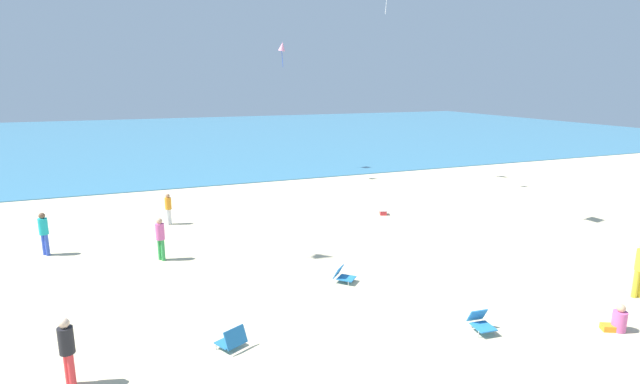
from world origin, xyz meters
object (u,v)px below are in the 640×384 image
at_px(beach_chair_far_left, 343,275).
at_px(beach_chair_near_camera, 481,322).
at_px(person_5, 44,231).
at_px(person_4, 67,348).
at_px(kite_pink, 282,47).
at_px(beach_chair_far_right, 232,339).
at_px(cooler_box, 383,212).
at_px(person_1, 168,207).
at_px(person_2, 618,321).
at_px(person_0, 160,236).

relative_size(beach_chair_far_left, beach_chair_near_camera, 1.13).
bearing_deg(person_5, person_4, 59.00).
bearing_deg(person_4, kite_pink, 30.45).
relative_size(beach_chair_far_right, person_4, 0.51).
bearing_deg(cooler_box, beach_chair_far_right, -134.88).
distance_m(cooler_box, person_1, 10.03).
height_order(beach_chair_far_right, person_5, person_5).
relative_size(beach_chair_far_right, person_5, 0.48).
xyz_separation_m(beach_chair_far_left, person_2, (5.26, -5.52, 0.04)).
relative_size(beach_chair_far_right, person_2, 1.06).
xyz_separation_m(beach_chair_far_left, person_0, (-5.24, 4.25, 0.68)).
bearing_deg(person_0, beach_chair_near_camera, 95.69).
relative_size(person_2, person_4, 0.48).
distance_m(beach_chair_near_camera, person_1, 14.63).
xyz_separation_m(beach_chair_far_left, beach_chair_far_right, (-4.15, -2.68, 0.02)).
bearing_deg(beach_chair_far_right, beach_chair_far_left, -83.65).
bearing_deg(person_4, beach_chair_near_camera, -37.93).
distance_m(beach_chair_far_left, person_1, 9.99).
xyz_separation_m(cooler_box, person_5, (-14.39, -0.32, 0.82)).
bearing_deg(kite_pink, person_4, -119.54).
relative_size(beach_chair_near_camera, person_4, 0.46).
relative_size(cooler_box, kite_pink, 0.34).
xyz_separation_m(beach_chair_far_left, kite_pink, (3.33, 16.46, 8.16)).
bearing_deg(person_4, person_0, 41.47).
bearing_deg(beach_chair_far_right, kite_pink, -47.84).
height_order(person_1, person_2, person_1).
bearing_deg(person_1, kite_pink, -98.41).
xyz_separation_m(beach_chair_far_right, person_4, (-3.48, -0.19, 0.65)).
bearing_deg(beach_chair_near_camera, kite_pink, -178.60).
bearing_deg(person_1, person_5, 65.85).
height_order(beach_chair_far_right, kite_pink, kite_pink).
bearing_deg(person_0, kite_pink, -159.81).
distance_m(cooler_box, person_0, 10.77).
bearing_deg(person_4, person_1, 45.35).
bearing_deg(person_2, beach_chair_far_right, 10.62).
distance_m(person_0, person_5, 4.48).
bearing_deg(person_1, beach_chair_near_camera, 154.23).
relative_size(cooler_box, person_1, 0.37).
bearing_deg(beach_chair_near_camera, person_1, -148.31).
bearing_deg(person_0, person_4, 36.73).
distance_m(person_0, kite_pink, 16.68).
distance_m(person_0, person_2, 14.36).
bearing_deg(kite_pink, cooler_box, -79.04).
relative_size(beach_chair_far_right, person_0, 0.50).
distance_m(beach_chair_far_right, cooler_box, 13.27).
relative_size(beach_chair_far_left, beach_chair_far_right, 1.03).
xyz_separation_m(person_1, person_4, (-3.07, -11.74, 0.08)).
bearing_deg(person_4, beach_chair_far_right, -26.82).
xyz_separation_m(beach_chair_far_left, person_5, (-9.18, 6.40, 0.71)).
distance_m(beach_chair_far_left, person_5, 11.21).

